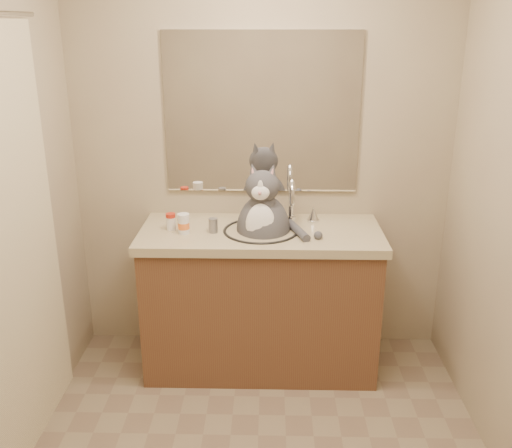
{
  "coord_description": "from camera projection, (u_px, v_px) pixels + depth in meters",
  "views": [
    {
      "loc": [
        0.05,
        -2.0,
        1.93
      ],
      "look_at": [
        -0.02,
        0.65,
        0.99
      ],
      "focal_mm": 40.0,
      "sensor_mm": 36.0,
      "label": 1
    }
  ],
  "objects": [
    {
      "name": "pill_bottle_redcap",
      "position": [
        171.0,
        221.0,
        3.15
      ],
      "size": [
        0.06,
        0.06,
        0.09
      ],
      "rotation": [
        0.0,
        0.0,
        0.15
      ],
      "color": "white",
      "rests_on": "vanity"
    },
    {
      "name": "vanity",
      "position": [
        261.0,
        296.0,
        3.29
      ],
      "size": [
        1.34,
        0.59,
        1.12
      ],
      "color": "brown",
      "rests_on": "ground"
    },
    {
      "name": "grey_canister",
      "position": [
        213.0,
        225.0,
        3.11
      ],
      "size": [
        0.06,
        0.06,
        0.08
      ],
      "rotation": [
        0.0,
        0.0,
        -0.16
      ],
      "color": "slate",
      "rests_on": "vanity"
    },
    {
      "name": "pill_bottle_orange",
      "position": [
        184.0,
        224.0,
        3.09
      ],
      "size": [
        0.08,
        0.08,
        0.11
      ],
      "rotation": [
        0.0,
        0.0,
        -0.3
      ],
      "color": "white",
      "rests_on": "vanity"
    },
    {
      "name": "cat",
      "position": [
        263.0,
        225.0,
        3.14
      ],
      "size": [
        0.42,
        0.38,
        0.59
      ],
      "rotation": [
        0.0,
        0.0,
        -0.12
      ],
      "color": "#424247",
      "rests_on": "vanity"
    },
    {
      "name": "room",
      "position": [
        257.0,
        230.0,
        2.13
      ],
      "size": [
        2.22,
        2.52,
        2.42
      ],
      "color": "gray",
      "rests_on": "ground"
    },
    {
      "name": "mirror",
      "position": [
        262.0,
        114.0,
        3.21
      ],
      "size": [
        1.1,
        0.02,
        0.9
      ],
      "primitive_type": "cube",
      "color": "white",
      "rests_on": "room"
    }
  ]
}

